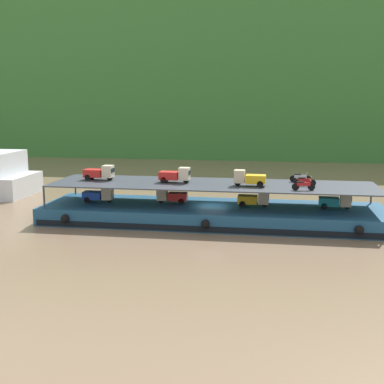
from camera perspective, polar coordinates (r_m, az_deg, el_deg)
The scene contains 14 objects.
ground_plane at distance 45.80m, azimuth 2.21°, elevation -3.39°, with size 400.00×400.00×0.00m, color #7F664C.
hillside_far_bank at distance 105.99m, azimuth 6.55°, elevation 14.23°, with size 141.79×29.71×32.44m.
cargo_barge at distance 45.60m, azimuth 2.22°, elevation -2.48°, with size 30.22×8.58×1.50m.
cargo_rack at distance 45.11m, azimuth 2.24°, elevation 0.86°, with size 28.62×7.19×2.00m.
mini_truck_lower_stern at distance 47.73m, azimuth -10.40°, elevation -0.30°, with size 2.77×1.25×1.38m.
mini_truck_lower_aft at distance 46.50m, azimuth -2.32°, elevation -0.42°, with size 2.79×1.29×1.38m.
mini_truck_lower_mid at distance 45.30m, azimuth 6.95°, elevation -0.77°, with size 2.76×1.24×1.38m.
mini_truck_lower_fore at distance 45.78m, azimuth 15.78°, elevation -0.97°, with size 2.79×1.29×1.38m.
mini_truck_upper_stern at distance 47.87m, azimuth -10.31°, elevation 2.16°, with size 2.79×1.28×1.38m.
mini_truck_upper_mid at distance 45.60m, azimuth -1.88°, elevation 1.92°, with size 2.77×1.26×1.38m.
mini_truck_upper_fore at distance 43.98m, azimuth 6.42°, elevation 1.55°, with size 2.76×1.23×1.38m.
motorcycle_upper_port at distance 42.63m, azimuth 12.35°, elevation 0.75°, with size 1.89×0.55×0.87m.
motorcycle_upper_centre at distance 44.77m, azimuth 12.49°, elevation 1.19°, with size 1.90×0.55×0.87m.
motorcycle_upper_stbd at distance 46.89m, azimuth 12.02°, elevation 1.61°, with size 1.90×0.55×0.87m.
Camera 1 is at (5.46, -44.17, 10.80)m, focal length 47.64 mm.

